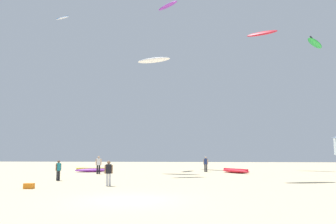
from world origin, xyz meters
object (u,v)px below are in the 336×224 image
at_px(person_left, 206,163).
at_px(kite_grounded_near, 236,171).
at_px(cooler_box, 29,186).
at_px(kite_aloft_7, 168,6).
at_px(person_midground, 58,169).
at_px(kite_grounded_mid, 93,170).
at_px(person_right, 99,163).
at_px(person_foreground, 109,171).
at_px(kite_aloft_6, 315,43).
at_px(kite_aloft_0, 62,18).
at_px(kite_aloft_4, 262,33).
at_px(kite_aloft_8, 154,60).

height_order(person_left, kite_grounded_near, person_left).
bearing_deg(cooler_box, kite_aloft_7, 77.81).
distance_m(person_midground, kite_aloft_7, 33.23).
distance_m(kite_grounded_mid, kite_aloft_7, 27.89).
bearing_deg(kite_grounded_mid, person_right, -63.43).
height_order(kite_grounded_mid, cooler_box, kite_grounded_mid).
distance_m(person_foreground, kite_grounded_mid, 15.66).
xyz_separation_m(person_left, kite_aloft_6, (12.43, -0.58, 13.40)).
distance_m(person_right, kite_aloft_0, 36.04).
bearing_deg(kite_aloft_0, kite_grounded_mid, -56.32).
xyz_separation_m(cooler_box, kite_aloft_4, (19.42, 24.94, 18.42)).
relative_size(cooler_box, kite_aloft_7, 0.15).
relative_size(person_foreground, person_left, 0.95).
bearing_deg(kite_aloft_7, person_foreground, -93.83).
xyz_separation_m(person_midground, kite_grounded_mid, (-0.72, 10.92, -0.67)).
bearing_deg(kite_aloft_7, kite_aloft_8, -93.63).
bearing_deg(person_left, kite_aloft_4, 140.60).
xyz_separation_m(kite_aloft_4, kite_aloft_6, (4.15, -7.59, -4.18)).
bearing_deg(kite_grounded_mid, kite_aloft_4, 22.06).
bearing_deg(kite_aloft_8, person_left, 11.59).
bearing_deg(person_right, person_midground, -21.68).
distance_m(person_right, cooler_box, 13.54).
xyz_separation_m(kite_aloft_6, kite_aloft_8, (-18.25, -0.62, -1.73)).
height_order(person_midground, kite_aloft_6, kite_aloft_6).
relative_size(person_foreground, kite_aloft_0, 0.54).
bearing_deg(person_foreground, person_midground, -145.73).
distance_m(kite_aloft_4, kite_aloft_6, 9.61).
height_order(person_right, kite_grounded_mid, person_right).
xyz_separation_m(kite_grounded_near, kite_aloft_7, (-8.15, 11.94, 24.35)).
bearing_deg(kite_grounded_near, kite_grounded_mid, 178.13).
height_order(person_foreground, kite_aloft_0, kite_aloft_0).
distance_m(kite_grounded_mid, kite_aloft_8, 14.12).
xyz_separation_m(kite_aloft_0, kite_aloft_8, (19.04, -18.34, -13.71)).
xyz_separation_m(person_foreground, person_midground, (-4.93, 3.68, -0.04)).
bearing_deg(kite_aloft_6, cooler_box, -143.65).
height_order(kite_aloft_4, kite_aloft_8, kite_aloft_4).
bearing_deg(cooler_box, kite_aloft_4, 52.09).
relative_size(person_left, kite_aloft_8, 0.40).
distance_m(person_foreground, person_left, 17.40).
relative_size(cooler_box, kite_aloft_0, 0.19).
height_order(person_midground, kite_aloft_8, kite_aloft_8).
height_order(kite_grounded_mid, kite_aloft_6, kite_aloft_6).
relative_size(kite_aloft_0, kite_aloft_6, 0.70).
distance_m(person_left, kite_aloft_4, 20.67).
xyz_separation_m(kite_grounded_mid, cooler_box, (1.35, -16.52, -0.06)).
xyz_separation_m(kite_aloft_0, kite_aloft_4, (33.13, -10.13, -7.79)).
relative_size(cooler_box, kite_aloft_6, 0.13).
distance_m(kite_aloft_0, kite_aloft_6, 42.98).
bearing_deg(person_midground, kite_aloft_7, 100.99).
distance_m(person_midground, kite_grounded_near, 18.12).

